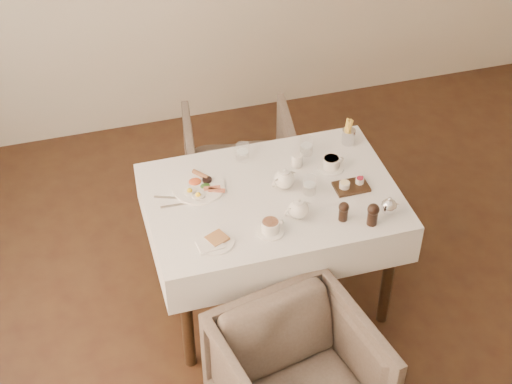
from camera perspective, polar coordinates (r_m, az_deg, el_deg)
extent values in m
plane|color=black|center=(4.25, 9.30, -12.45)|extent=(5.00, 5.00, 0.00)
cube|color=black|center=(4.01, 1.17, -0.57)|extent=(1.20, 0.80, 0.04)
cube|color=white|center=(4.07, 1.16, -1.44)|extent=(1.28, 0.88, 0.23)
cylinder|color=black|center=(4.42, -6.90, -2.63)|extent=(0.06, 0.06, 0.70)
cylinder|color=black|center=(4.64, 6.28, -0.11)|extent=(0.06, 0.06, 0.70)
cylinder|color=black|center=(3.96, -5.05, -9.17)|extent=(0.06, 0.06, 0.70)
cylinder|color=black|center=(4.20, 9.58, -5.97)|extent=(0.06, 0.06, 0.70)
imported|color=#4F423A|center=(3.76, 3.11, -13.51)|extent=(0.81, 0.82, 0.64)
imported|color=#4F423A|center=(4.90, -1.20, 2.11)|extent=(0.74, 0.76, 0.61)
cylinder|color=white|center=(4.03, -4.19, 0.33)|extent=(0.27, 0.27, 0.01)
ellipsoid|color=#D25025|center=(4.05, -4.46, 0.83)|extent=(0.07, 0.06, 0.02)
cylinder|color=brown|center=(4.09, -4.06, 1.28)|extent=(0.08, 0.09, 0.02)
cylinder|color=black|center=(4.06, -3.58, 0.88)|extent=(0.05, 0.05, 0.02)
cube|color=maroon|center=(4.00, -3.05, 0.21)|extent=(0.09, 0.06, 0.01)
ellipsoid|color=#264C19|center=(4.03, -3.72, 0.48)|extent=(0.05, 0.04, 0.02)
cylinder|color=white|center=(3.73, -2.96, -3.63)|extent=(0.18, 0.18, 0.01)
cube|color=brown|center=(3.73, -2.85, -3.38)|extent=(0.12, 0.12, 0.01)
cube|color=white|center=(3.71, -3.34, -3.87)|extent=(0.13, 0.10, 0.02)
cylinder|color=white|center=(4.15, 3.01, 2.33)|extent=(0.07, 0.07, 0.07)
cylinder|color=white|center=(3.78, 1.04, -2.86)|extent=(0.14, 0.14, 0.01)
cylinder|color=white|center=(3.76, 1.05, -2.49)|extent=(0.10, 0.10, 0.06)
cylinder|color=#945F42|center=(3.74, 1.05, -2.18)|extent=(0.08, 0.08, 0.00)
cylinder|color=white|center=(4.17, 5.46, 1.78)|extent=(0.14, 0.14, 0.01)
cylinder|color=white|center=(4.14, 5.49, 2.15)|extent=(0.10, 0.10, 0.06)
cylinder|color=#945F42|center=(4.13, 5.51, 2.45)|extent=(0.08, 0.08, 0.00)
cylinder|color=silver|center=(4.18, -0.97, 2.94)|extent=(0.09, 0.09, 0.10)
cylinder|color=silver|center=(3.98, 3.94, 0.50)|extent=(0.09, 0.09, 0.10)
cylinder|color=silver|center=(4.23, 3.70, 3.38)|extent=(0.09, 0.09, 0.10)
cube|color=black|center=(4.05, 6.95, 0.38)|extent=(0.18, 0.12, 0.02)
cylinder|color=white|center=(4.02, 6.45, 0.52)|extent=(0.05, 0.05, 0.03)
cylinder|color=maroon|center=(4.06, 7.56, 0.83)|extent=(0.04, 0.04, 0.03)
cylinder|color=silver|center=(4.33, 6.74, 4.04)|extent=(0.07, 0.07, 0.09)
cube|color=silver|center=(3.99, -6.02, -0.43)|extent=(0.19, 0.09, 0.00)
cube|color=silver|center=(3.94, -5.54, -0.91)|extent=(0.20, 0.02, 0.00)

